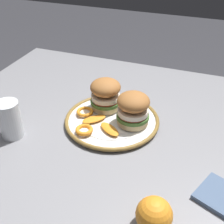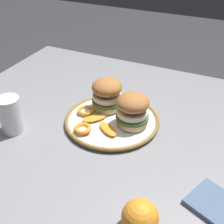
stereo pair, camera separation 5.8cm
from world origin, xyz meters
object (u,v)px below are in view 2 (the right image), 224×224
sandwich_half_left (107,93)px  drinking_glass (11,117)px  dinner_plate (112,120)px  dining_table (127,159)px  sandwich_half_right (132,109)px  whole_orange (140,217)px

sandwich_half_left → drinking_glass: bearing=-135.0°
dinner_plate → drinking_glass: (-0.25, -0.16, 0.04)m
dining_table → dinner_plate: 0.13m
drinking_glass → sandwich_half_right: bearing=26.9°
whole_orange → sandwich_half_right: bearing=114.3°
sandwich_half_right → drinking_glass: size_ratio=0.98×
dinner_plate → drinking_glass: size_ratio=2.62×
sandwich_half_left → whole_orange: 0.44m
dinner_plate → whole_orange: size_ratio=3.85×
sandwich_half_left → whole_orange: (0.25, -0.37, -0.03)m
drinking_glass → dinner_plate: bearing=32.4°
whole_orange → dinner_plate: bearing=123.5°
sandwich_half_left → drinking_glass: 0.30m
sandwich_half_left → sandwich_half_right: size_ratio=1.16×
dinner_plate → dining_table: bearing=-24.4°
whole_orange → sandwich_half_left: bearing=124.2°
dinner_plate → drinking_glass: drinking_glass is taller
sandwich_half_left → sandwich_half_right: same height
sandwich_half_left → drinking_glass: (-0.21, -0.21, -0.02)m
dining_table → dinner_plate: dinner_plate is taller
sandwich_half_right → whole_orange: bearing=-65.7°
dining_table → drinking_glass: (-0.32, -0.13, 0.15)m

